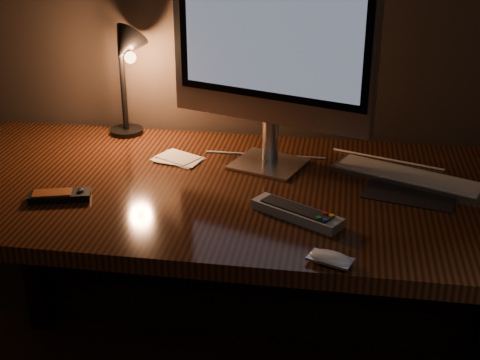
# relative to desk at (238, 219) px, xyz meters

# --- Properties ---
(desk) EXTENTS (1.60, 0.75, 0.75)m
(desk) POSITION_rel_desk_xyz_m (0.00, 0.00, 0.00)
(desk) COLOR #3C1D0D
(desk) RESTS_ON ground
(monitor) EXTENTS (0.53, 0.22, 0.58)m
(monitor) POSITION_rel_desk_xyz_m (0.07, 0.07, 0.47)
(monitor) COLOR silver
(monitor) RESTS_ON desk
(keyboard) EXTENTS (0.40, 0.26, 0.01)m
(keyboard) POSITION_rel_desk_xyz_m (0.44, 0.04, 0.14)
(keyboard) COLOR silver
(keyboard) RESTS_ON desk
(mousepad) EXTENTS (0.25, 0.22, 0.00)m
(mousepad) POSITION_rel_desk_xyz_m (0.44, -0.03, 0.13)
(mousepad) COLOR black
(mousepad) RESTS_ON desk
(mouse) EXTENTS (0.10, 0.07, 0.02)m
(mouse) POSITION_rel_desk_xyz_m (0.25, -0.41, 0.14)
(mouse) COLOR white
(mouse) RESTS_ON desk
(media_remote) EXTENTS (0.15, 0.09, 0.03)m
(media_remote) POSITION_rel_desk_xyz_m (-0.40, -0.21, 0.14)
(media_remote) COLOR black
(media_remote) RESTS_ON desk
(tv_remote) EXTENTS (0.22, 0.16, 0.03)m
(tv_remote) POSITION_rel_desk_xyz_m (0.17, -0.22, 0.14)
(tv_remote) COLOR gray
(tv_remote) RESTS_ON desk
(papers) EXTENTS (0.15, 0.13, 0.01)m
(papers) POSITION_rel_desk_xyz_m (-0.18, 0.08, 0.13)
(papers) COLOR white
(papers) RESTS_ON desk
(desk_lamp) EXTENTS (0.15, 0.17, 0.34)m
(desk_lamp) POSITION_rel_desk_xyz_m (-0.36, 0.22, 0.36)
(desk_lamp) COLOR black
(desk_lamp) RESTS_ON desk
(cable) EXTENTS (0.63, 0.14, 0.01)m
(cable) POSITION_rel_desk_xyz_m (0.22, 0.14, 0.13)
(cable) COLOR white
(cable) RESTS_ON desk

